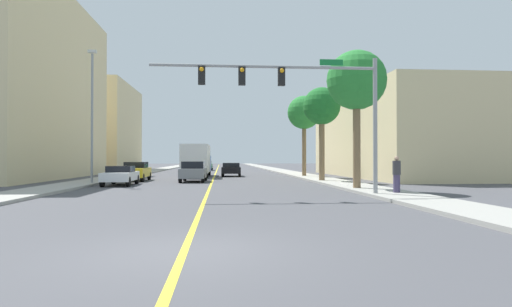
# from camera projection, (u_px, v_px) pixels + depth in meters

# --- Properties ---
(ground) EXTENTS (192.00, 192.00, 0.00)m
(ground) POSITION_uv_depth(u_px,v_px,m) (216.00, 173.00, 49.92)
(ground) COLOR #47474C
(sidewalk_left) EXTENTS (2.64, 168.00, 0.15)m
(sidewalk_left) POSITION_uv_depth(u_px,v_px,m) (140.00, 173.00, 49.20)
(sidewalk_left) COLOR #9E9B93
(sidewalk_left) RESTS_ON ground
(sidewalk_right) EXTENTS (2.64, 168.00, 0.15)m
(sidewalk_right) POSITION_uv_depth(u_px,v_px,m) (289.00, 173.00, 50.64)
(sidewalk_right) COLOR #9E9B93
(sidewalk_right) RESTS_ON ground
(lane_marking_center) EXTENTS (0.16, 144.00, 0.01)m
(lane_marking_center) POSITION_uv_depth(u_px,v_px,m) (216.00, 173.00, 49.92)
(lane_marking_center) COLOR yellow
(lane_marking_center) RESTS_ON ground
(building_left_far) EXTENTS (16.87, 16.91, 12.56)m
(building_left_far) POSITION_uv_depth(u_px,v_px,m) (73.00, 128.00, 61.89)
(building_left_far) COLOR beige
(building_left_far) RESTS_ON ground
(building_right_near) EXTENTS (11.25, 24.88, 7.93)m
(building_right_near) POSITION_uv_depth(u_px,v_px,m) (400.00, 136.00, 41.74)
(building_right_near) COLOR beige
(building_right_near) RESTS_ON ground
(traffic_signal_mast) EXTENTS (10.52, 0.36, 6.32)m
(traffic_signal_mast) POSITION_uv_depth(u_px,v_px,m) (300.00, 91.00, 19.45)
(traffic_signal_mast) COLOR gray
(traffic_signal_mast) RESTS_ON sidewalk_right
(street_lamp) EXTENTS (0.56, 0.28, 8.95)m
(street_lamp) POSITION_uv_depth(u_px,v_px,m) (92.00, 110.00, 28.37)
(street_lamp) COLOR gray
(street_lamp) RESTS_ON sidewalk_left
(palm_near) EXTENTS (3.30, 3.30, 7.64)m
(palm_near) POSITION_uv_depth(u_px,v_px,m) (357.00, 82.00, 23.42)
(palm_near) COLOR brown
(palm_near) RESTS_ON sidewalk_right
(palm_mid) EXTENTS (2.80, 2.80, 6.96)m
(palm_mid) POSITION_uv_depth(u_px,v_px,m) (322.00, 108.00, 31.55)
(palm_mid) COLOR brown
(palm_mid) RESTS_ON sidewalk_right
(palm_far) EXTENTS (3.13, 3.13, 7.53)m
(palm_far) POSITION_uv_depth(u_px,v_px,m) (304.00, 113.00, 39.72)
(palm_far) COLOR brown
(palm_far) RESTS_ON sidewalk_right
(car_gray) EXTENTS (1.94, 4.17, 1.55)m
(car_gray) POSITION_uv_depth(u_px,v_px,m) (193.00, 171.00, 32.05)
(car_gray) COLOR slate
(car_gray) RESTS_ON ground
(car_white) EXTENTS (1.90, 4.29, 1.28)m
(car_white) POSITION_uv_depth(u_px,v_px,m) (121.00, 175.00, 27.82)
(car_white) COLOR white
(car_white) RESTS_ON ground
(car_black) EXTENTS (1.95, 4.01, 1.34)m
(car_black) POSITION_uv_depth(u_px,v_px,m) (231.00, 169.00, 41.72)
(car_black) COLOR black
(car_black) RESTS_ON ground
(car_green) EXTENTS (1.99, 4.33, 1.41)m
(car_green) POSITION_uv_depth(u_px,v_px,m) (206.00, 165.00, 62.60)
(car_green) COLOR #196638
(car_green) RESTS_ON ground
(car_yellow) EXTENTS (1.87, 4.34, 1.50)m
(car_yellow) POSITION_uv_depth(u_px,v_px,m) (136.00, 171.00, 33.41)
(car_yellow) COLOR gold
(car_yellow) RESTS_ON ground
(delivery_truck) EXTENTS (2.52, 8.71, 3.05)m
(delivery_truck) POSITION_uv_depth(u_px,v_px,m) (197.00, 160.00, 40.34)
(delivery_truck) COLOR #194799
(delivery_truck) RESTS_ON ground
(pedestrian) EXTENTS (0.38, 0.38, 1.75)m
(pedestrian) POSITION_uv_depth(u_px,v_px,m) (397.00, 174.00, 20.13)
(pedestrian) COLOR #3F3859
(pedestrian) RESTS_ON sidewalk_right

